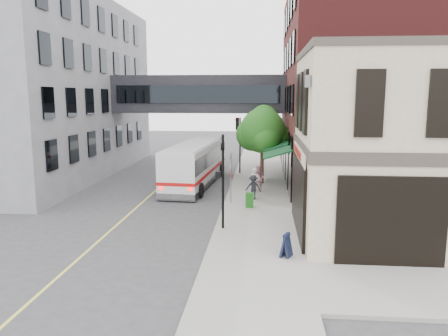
% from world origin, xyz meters
% --- Properties ---
extents(ground, '(120.00, 120.00, 0.00)m').
position_xyz_m(ground, '(0.00, 0.00, 0.00)').
color(ground, '#38383A').
rests_on(ground, ground).
extents(sidewalk_main, '(4.00, 60.00, 0.15)m').
position_xyz_m(sidewalk_main, '(2.00, 14.00, 0.07)').
color(sidewalk_main, gray).
rests_on(sidewalk_main, ground).
extents(corner_building, '(10.19, 8.12, 8.45)m').
position_xyz_m(corner_building, '(8.97, 2.00, 4.21)').
color(corner_building, '#B7A58C').
rests_on(corner_building, ground).
extents(brick_building, '(13.76, 18.00, 14.00)m').
position_xyz_m(brick_building, '(9.98, 15.00, 6.99)').
color(brick_building, '#4D1818').
rests_on(brick_building, ground).
extents(opposite_building, '(14.00, 24.00, 14.00)m').
position_xyz_m(opposite_building, '(-17.00, 16.00, 7.00)').
color(opposite_building, slate).
rests_on(opposite_building, ground).
extents(skyway_bridge, '(14.00, 3.18, 3.00)m').
position_xyz_m(skyway_bridge, '(-3.00, 18.00, 6.50)').
color(skyway_bridge, black).
rests_on(skyway_bridge, ground).
extents(traffic_signal_near, '(0.44, 0.22, 4.60)m').
position_xyz_m(traffic_signal_near, '(0.37, 2.00, 2.98)').
color(traffic_signal_near, black).
rests_on(traffic_signal_near, sidewalk_main).
extents(traffic_signal_far, '(0.53, 0.28, 4.50)m').
position_xyz_m(traffic_signal_far, '(0.26, 17.00, 3.34)').
color(traffic_signal_far, black).
rests_on(traffic_signal_far, sidewalk_main).
extents(street_sign_pole, '(0.08, 0.75, 3.00)m').
position_xyz_m(street_sign_pole, '(0.39, 7.00, 1.93)').
color(street_sign_pole, gray).
rests_on(street_sign_pole, sidewalk_main).
extents(street_tree, '(3.80, 3.20, 5.60)m').
position_xyz_m(street_tree, '(2.19, 13.22, 3.91)').
color(street_tree, '#382619').
rests_on(street_tree, sidewalk_main).
extents(lane_marking, '(0.12, 40.00, 0.01)m').
position_xyz_m(lane_marking, '(-5.00, 10.00, 0.01)').
color(lane_marking, '#D8CC4C').
rests_on(lane_marking, ground).
extents(bus, '(3.31, 11.24, 2.99)m').
position_xyz_m(bus, '(-2.57, 12.83, 1.67)').
color(bus, silver).
rests_on(bus, ground).
extents(pedestrian_a, '(0.70, 0.49, 1.84)m').
position_xyz_m(pedestrian_a, '(1.78, 8.48, 1.07)').
color(pedestrian_a, silver).
rests_on(pedestrian_a, sidewalk_main).
extents(pedestrian_b, '(0.93, 0.76, 1.79)m').
position_xyz_m(pedestrian_b, '(2.04, 10.01, 1.05)').
color(pedestrian_b, pink).
rests_on(pedestrian_b, sidewalk_main).
extents(pedestrian_c, '(1.09, 0.82, 1.51)m').
position_xyz_m(pedestrian_c, '(1.70, 7.97, 0.90)').
color(pedestrian_c, black).
rests_on(pedestrian_c, sidewalk_main).
extents(newspaper_box, '(0.47, 0.43, 0.84)m').
position_xyz_m(newspaper_box, '(1.53, 6.04, 0.57)').
color(newspaper_box, '#185E15').
rests_on(newspaper_box, sidewalk_main).
extents(sandwich_board, '(0.53, 0.62, 0.94)m').
position_xyz_m(sandwich_board, '(3.23, -1.50, 0.62)').
color(sandwich_board, black).
rests_on(sandwich_board, sidewalk_main).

